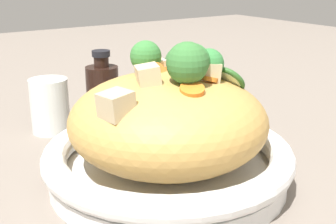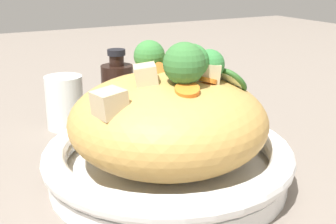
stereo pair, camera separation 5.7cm
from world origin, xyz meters
The scene contains 9 objects.
ground_plane centered at (0.00, 0.00, 0.00)m, with size 3.00×3.00×0.00m, color slate.
serving_bowl centered at (0.00, 0.00, 0.03)m, with size 0.32×0.32×0.06m.
noodle_heap centered at (0.00, 0.00, 0.08)m, with size 0.25×0.25×0.12m.
broccoli_florets centered at (-0.01, 0.03, 0.15)m, with size 0.18×0.13×0.08m.
carrot_coins centered at (0.01, 0.03, 0.14)m, with size 0.13×0.14×0.05m.
zucchini_slices centered at (0.00, 0.08, 0.13)m, with size 0.13×0.05×0.04m.
chicken_chunks centered at (0.01, -0.02, 0.14)m, with size 0.12×0.17×0.05m.
soy_sauce_bottle centered at (-0.26, 0.04, 0.05)m, with size 0.06×0.06×0.13m.
drinking_glass centered at (-0.27, -0.06, 0.05)m, with size 0.06×0.06×0.09m.
Camera 2 is at (0.47, -0.26, 0.27)m, focal length 48.72 mm.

